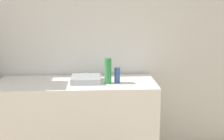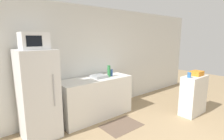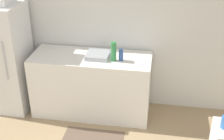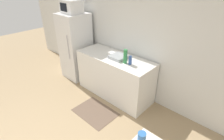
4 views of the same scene
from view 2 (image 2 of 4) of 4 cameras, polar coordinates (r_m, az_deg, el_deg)
The scene contains 11 objects.
wall_back at distance 4.48m, azimuth -5.37°, elevation 3.29°, with size 8.00×0.06×2.60m, color silver.
refrigerator at distance 3.52m, azimuth -22.95°, elevation -7.37°, with size 0.64×0.66×1.66m.
microwave at distance 3.37m, azimuth -24.15°, elevation 8.68°, with size 0.45×0.37×0.30m.
counter at distance 4.20m, azimuth -5.36°, elevation -8.91°, with size 1.74×0.67×0.93m, color silver.
sink_basin at distance 4.12m, azimuth -4.28°, elevation -2.08°, with size 0.32×0.32×0.06m, color #9EA3A8.
bottle_tall at distance 4.18m, azimuth -1.02°, elevation -0.36°, with size 0.07×0.07×0.28m, color #2D7F42.
bottle_short at distance 4.27m, azimuth -0.17°, elevation -0.88°, with size 0.06×0.06×0.17m, color #2D4C8C.
shelf_cabinet at distance 4.74m, azimuth 25.04°, elevation -7.44°, with size 0.74×0.35×0.96m, color silver.
basket at distance 4.68m, azimuth 25.95°, elevation -0.96°, with size 0.30×0.23×0.11m, color orange.
jar at distance 4.36m, azimuth 23.92°, elevation -1.51°, with size 0.09×0.09×0.12m, color #336BB2.
kitchen_rug at distance 3.94m, azimuth 3.11°, elevation -17.64°, with size 0.83×0.60×0.01m, color brown.
Camera 2 is at (-2.49, -0.84, 1.86)m, focal length 28.00 mm.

